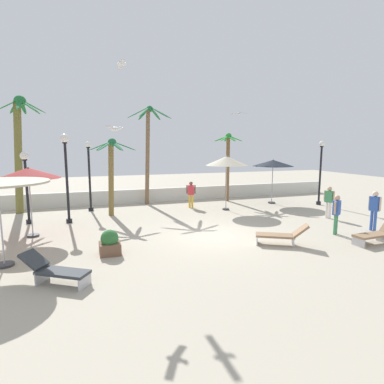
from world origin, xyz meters
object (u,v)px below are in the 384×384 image
(lounge_chair_0, at_px, (282,235))
(palm_tree_1, at_px, (148,143))
(lamp_post_1, at_px, (321,167))
(seagull_1, at_px, (239,113))
(lamp_post_2, at_px, (26,177))
(lamp_post_3, at_px, (66,165))
(lounge_chair_1, at_px, (376,234))
(lounge_chair_2, at_px, (55,270))
(planter, at_px, (110,243))
(patio_umbrella_0, at_px, (273,163))
(patio_umbrella_2, at_px, (227,161))
(palm_tree_0, at_px, (19,143))
(palm_tree_2, at_px, (228,157))
(guest_3, at_px, (374,207))
(seagull_2, at_px, (121,64))
(guest_0, at_px, (191,192))
(seagull_0, at_px, (116,129))
(palm_tree_3, at_px, (111,166))
(guest_2, at_px, (329,199))
(lamp_post_0, at_px, (89,172))
(guest_1, at_px, (336,211))
(patio_umbrella_3, at_px, (28,174))

(lounge_chair_0, bearing_deg, palm_tree_1, 106.66)
(lamp_post_1, xyz_separation_m, seagull_1, (-3.47, 4.30, 3.54))
(lamp_post_2, distance_m, lamp_post_3, 1.93)
(lounge_chair_1, distance_m, lounge_chair_2, 11.19)
(lounge_chair_2, height_order, planter, planter)
(patio_umbrella_0, distance_m, patio_umbrella_2, 3.80)
(patio_umbrella_0, bearing_deg, palm_tree_0, 172.70)
(palm_tree_2, xyz_separation_m, guest_3, (2.74, -8.97, -1.86))
(lamp_post_1, bearing_deg, lamp_post_2, 178.36)
(lamp_post_2, xyz_separation_m, seagull_2, (4.06, -3.95, 4.46))
(guest_0, bearing_deg, guest_3, -52.18)
(palm_tree_1, height_order, seagull_2, seagull_2)
(lamp_post_1, xyz_separation_m, lounge_chair_1, (-3.52, -7.24, -1.95))
(lamp_post_3, height_order, seagull_0, seagull_0)
(palm_tree_3, distance_m, lamp_post_1, 12.52)
(patio_umbrella_0, height_order, guest_3, patio_umbrella_0)
(guest_2, distance_m, seagull_0, 11.62)
(patio_umbrella_0, distance_m, guest_0, 5.61)
(guest_3, bearing_deg, palm_tree_2, 106.97)
(lamp_post_0, distance_m, lamp_post_2, 3.58)
(palm_tree_1, height_order, seagull_0, palm_tree_1)
(lamp_post_3, distance_m, guest_1, 12.19)
(patio_umbrella_2, relative_size, lamp_post_0, 0.80)
(guest_3, bearing_deg, patio_umbrella_0, 93.65)
(lounge_chair_0, height_order, planter, planter)
(seagull_0, bearing_deg, palm_tree_2, 49.20)
(planter, bearing_deg, lamp_post_2, 120.02)
(lamp_post_2, relative_size, lounge_chair_2, 1.82)
(seagull_2, bearing_deg, patio_umbrella_2, 32.23)
(palm_tree_1, height_order, palm_tree_2, palm_tree_1)
(planter, bearing_deg, lounge_chair_2, -128.88)
(guest_3, relative_size, seagull_1, 1.72)
(planter, bearing_deg, seagull_2, 65.48)
(seagull_1, bearing_deg, palm_tree_2, -139.64)
(lamp_post_2, relative_size, guest_1, 2.06)
(lamp_post_3, bearing_deg, guest_3, -24.92)
(palm_tree_2, distance_m, lamp_post_0, 8.80)
(planter, bearing_deg, guest_1, -3.28)
(patio_umbrella_0, relative_size, lamp_post_2, 0.83)
(lamp_post_0, bearing_deg, guest_1, -41.22)
(lounge_chair_0, height_order, lounge_chair_1, lounge_chair_0)
(lounge_chair_2, bearing_deg, lounge_chair_0, 6.80)
(palm_tree_1, distance_m, lounge_chair_1, 13.17)
(lamp_post_1, bearing_deg, patio_umbrella_3, -172.92)
(guest_2, bearing_deg, palm_tree_0, 156.60)
(patio_umbrella_0, height_order, palm_tree_2, palm_tree_2)
(palm_tree_0, bearing_deg, seagull_0, -66.40)
(lamp_post_1, height_order, lamp_post_3, lamp_post_3)
(patio_umbrella_3, height_order, palm_tree_1, palm_tree_1)
(lounge_chair_0, relative_size, guest_0, 1.22)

